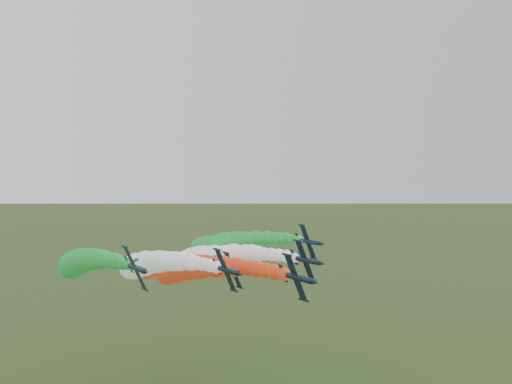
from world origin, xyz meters
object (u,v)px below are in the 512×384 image
jet_inner_right (207,258)px  jet_outer_right (220,244)px  jet_outer_left (80,263)px  jet_trail (161,265)px  jet_lead (189,269)px  jet_inner_left (147,264)px

jet_inner_right → jet_outer_right: 17.11m
jet_outer_left → jet_trail: (23.59, 7.03, -4.14)m
jet_lead → jet_outer_right: bearing=45.9°
jet_inner_left → jet_inner_right: 15.03m
jet_lead → jet_outer_left: 26.83m
jet_lead → jet_outer_right: (21.54, 22.22, 1.37)m
jet_inner_left → jet_outer_left: 15.35m
jet_lead → jet_inner_right: size_ratio=1.00×
jet_lead → jet_trail: jet_lead is taller
jet_inner_left → jet_outer_right: bearing=19.6°
jet_inner_right → jet_trail: jet_inner_right is taller
jet_inner_left → jet_outer_left: jet_outer_left is taller
jet_outer_right → jet_inner_right: bearing=-132.5°
jet_inner_left → jet_inner_right: size_ratio=1.00×
jet_outer_left → jet_outer_right: bearing=4.1°
jet_inner_left → jet_trail: (9.70, 13.51, -3.25)m
jet_lead → jet_inner_right: (10.00, 9.63, 0.32)m
jet_lead → jet_outer_right: 30.98m
jet_trail → jet_inner_right: bearing=-73.6°
jet_lead → jet_inner_right: 13.89m
jet_inner_right → jet_outer_left: (-28.55, 9.74, 0.23)m
jet_outer_left → jet_inner_right: bearing=-18.8°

